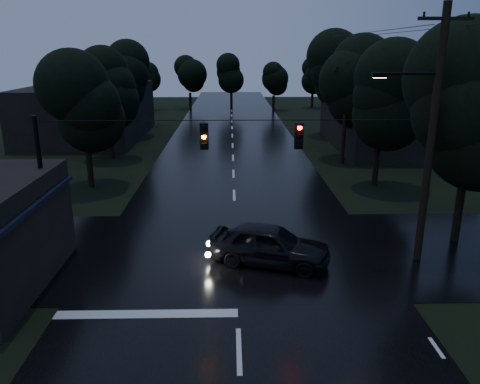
{
  "coord_description": "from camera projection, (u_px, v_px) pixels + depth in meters",
  "views": [
    {
      "loc": [
        -0.22,
        -6.55,
        8.36
      ],
      "look_at": [
        0.2,
        12.99,
        2.37
      ],
      "focal_mm": 35.0,
      "sensor_mm": 36.0,
      "label": 1
    }
  ],
  "objects": [
    {
      "name": "main_road",
      "position": [
        233.0,
        158.0,
        37.4
      ],
      "size": [
        12.0,
        120.0,
        0.02
      ],
      "primitive_type": "cube",
      "color": "black",
      "rests_on": "ground"
    },
    {
      "name": "cross_street",
      "position": [
        236.0,
        251.0,
        20.19
      ],
      "size": [
        60.0,
        9.0,
        0.02
      ],
      "primitive_type": "cube",
      "color": "black",
      "rests_on": "ground"
    },
    {
      "name": "building_far_right",
      "position": [
        392.0,
        123.0,
        40.86
      ],
      "size": [
        10.0,
        14.0,
        4.4
      ],
      "primitive_type": "cube",
      "color": "black",
      "rests_on": "ground"
    },
    {
      "name": "building_far_left",
      "position": [
        90.0,
        111.0,
        45.94
      ],
      "size": [
        10.0,
        16.0,
        5.0
      ],
      "primitive_type": "cube",
      "color": "black",
      "rests_on": "ground"
    },
    {
      "name": "utility_pole_main",
      "position": [
        430.0,
        134.0,
        17.84
      ],
      "size": [
        3.5,
        0.3,
        10.0
      ],
      "color": "black",
      "rests_on": "ground"
    },
    {
      "name": "utility_pole_far",
      "position": [
        345.0,
        112.0,
        34.52
      ],
      "size": [
        2.0,
        0.3,
        7.5
      ],
      "color": "black",
      "rests_on": "ground"
    },
    {
      "name": "anchor_pole_left",
      "position": [
        44.0,
        193.0,
        18.2
      ],
      "size": [
        0.18,
        0.18,
        6.0
      ],
      "primitive_type": "cylinder",
      "color": "black",
      "rests_on": "ground"
    },
    {
      "name": "span_signals",
      "position": [
        251.0,
        135.0,
        17.7
      ],
      "size": [
        15.0,
        0.37,
        1.12
      ],
      "color": "black",
      "rests_on": "ground"
    },
    {
      "name": "tree_corner_near",
      "position": [
        473.0,
        108.0,
        19.59
      ],
      "size": [
        4.48,
        4.48,
        9.44
      ],
      "color": "black",
      "rests_on": "ground"
    },
    {
      "name": "tree_left_a",
      "position": [
        84.0,
        103.0,
        28.03
      ],
      "size": [
        3.92,
        3.92,
        8.26
      ],
      "color": "black",
      "rests_on": "ground"
    },
    {
      "name": "tree_left_b",
      "position": [
        107.0,
        87.0,
        35.55
      ],
      "size": [
        4.2,
        4.2,
        8.85
      ],
      "color": "black",
      "rests_on": "ground"
    },
    {
      "name": "tree_left_c",
      "position": [
        126.0,
        75.0,
        44.99
      ],
      "size": [
        4.48,
        4.48,
        9.44
      ],
      "color": "black",
      "rests_on": "ground"
    },
    {
      "name": "tree_right_a",
      "position": [
        382.0,
        96.0,
        28.29
      ],
      "size": [
        4.2,
        4.2,
        8.85
      ],
      "color": "black",
      "rests_on": "ground"
    },
    {
      "name": "tree_right_b",
      "position": [
        358.0,
        81.0,
        35.84
      ],
      "size": [
        4.48,
        4.48,
        9.44
      ],
      "color": "black",
      "rests_on": "ground"
    },
    {
      "name": "tree_right_c",
      "position": [
        337.0,
        70.0,
        45.3
      ],
      "size": [
        4.76,
        4.76,
        10.03
      ],
      "color": "black",
      "rests_on": "ground"
    },
    {
      "name": "car",
      "position": [
        270.0,
        244.0,
        18.81
      ],
      "size": [
        5.21,
        3.35,
        1.65
      ],
      "primitive_type": "imported",
      "rotation": [
        0.0,
        0.0,
        1.26
      ],
      "color": "black",
      "rests_on": "ground"
    }
  ]
}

